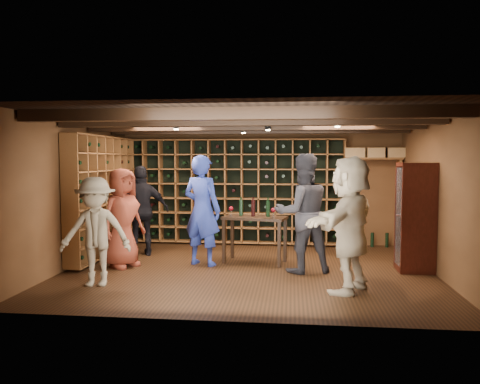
# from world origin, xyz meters

# --- Properties ---
(ground) EXTENTS (6.00, 6.00, 0.00)m
(ground) POSITION_xyz_m (0.00, 0.00, 0.00)
(ground) COLOR #341D0E
(ground) RESTS_ON ground
(room_shell) EXTENTS (6.00, 6.00, 6.00)m
(room_shell) POSITION_xyz_m (0.00, 0.05, 2.42)
(room_shell) COLOR brown
(room_shell) RESTS_ON ground
(wine_rack_back) EXTENTS (4.65, 0.30, 2.20)m
(wine_rack_back) POSITION_xyz_m (-0.52, 2.33, 1.15)
(wine_rack_back) COLOR brown
(wine_rack_back) RESTS_ON ground
(wine_rack_left) EXTENTS (0.30, 2.65, 2.20)m
(wine_rack_left) POSITION_xyz_m (-2.83, 0.82, 1.15)
(wine_rack_left) COLOR brown
(wine_rack_left) RESTS_ON ground
(crate_shelf) EXTENTS (1.20, 0.32, 2.07)m
(crate_shelf) POSITION_xyz_m (2.41, 2.32, 1.57)
(crate_shelf) COLOR brown
(crate_shelf) RESTS_ON ground
(display_cabinet) EXTENTS (0.55, 0.50, 1.75)m
(display_cabinet) POSITION_xyz_m (2.71, 0.20, 0.86)
(display_cabinet) COLOR #39110B
(display_cabinet) RESTS_ON ground
(man_blue_shirt) EXTENTS (0.81, 0.67, 1.91)m
(man_blue_shirt) POSITION_xyz_m (-0.83, 0.28, 0.95)
(man_blue_shirt) COLOR navy
(man_blue_shirt) RESTS_ON ground
(man_grey_suit) EXTENTS (1.11, 0.97, 1.92)m
(man_grey_suit) POSITION_xyz_m (0.89, -0.05, 0.96)
(man_grey_suit) COLOR black
(man_grey_suit) RESTS_ON ground
(guest_red_floral) EXTENTS (0.86, 0.98, 1.68)m
(guest_red_floral) POSITION_xyz_m (-2.15, -0.01, 0.84)
(guest_red_floral) COLOR maroon
(guest_red_floral) RESTS_ON ground
(guest_woman_black) EXTENTS (1.09, 0.74, 1.72)m
(guest_woman_black) POSITION_xyz_m (-2.12, 0.95, 0.86)
(guest_woman_black) COLOR black
(guest_woman_black) RESTS_ON ground
(guest_khaki) EXTENTS (1.09, 0.71, 1.58)m
(guest_khaki) POSITION_xyz_m (-2.11, -1.20, 0.79)
(guest_khaki) COLOR #84765B
(guest_khaki) RESTS_ON ground
(guest_beige) EXTENTS (1.33, 1.80, 1.88)m
(guest_beige) POSITION_xyz_m (1.51, -1.09, 0.94)
(guest_beige) COLOR tan
(guest_beige) RESTS_ON ground
(tasting_table) EXTENTS (1.18, 0.76, 1.10)m
(tasting_table) POSITION_xyz_m (0.06, 0.56, 0.73)
(tasting_table) COLOR black
(tasting_table) RESTS_ON ground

